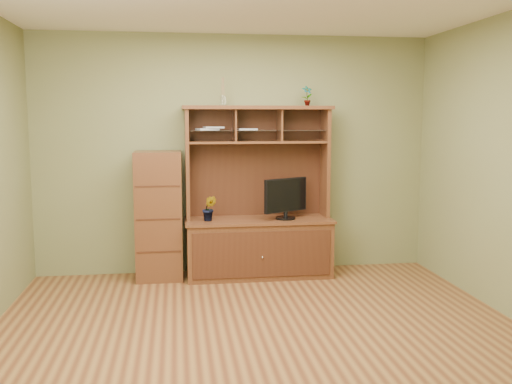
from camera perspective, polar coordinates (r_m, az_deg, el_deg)
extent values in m
cube|color=#5B301A|center=(4.88, 0.41, -13.92)|extent=(4.50, 4.00, 0.02)
cube|color=olive|center=(6.56, -2.16, 3.76)|extent=(4.50, 0.02, 2.70)
cube|color=olive|center=(2.61, 6.91, -1.81)|extent=(4.50, 0.02, 2.70)
cube|color=#492814|center=(6.44, 0.26, -5.67)|extent=(1.60, 0.55, 0.62)
cube|color=#32160D|center=(6.17, 0.63, -6.26)|extent=(1.50, 0.01, 0.50)
sphere|color=silver|center=(6.16, 0.65, -6.57)|extent=(0.02, 0.02, 0.02)
cube|color=#492814|center=(6.37, 0.26, -2.82)|extent=(1.64, 0.59, 0.03)
cube|color=#492814|center=(6.32, -6.89, 2.90)|extent=(0.04, 0.35, 1.25)
cube|color=#492814|center=(6.54, 6.92, 3.05)|extent=(0.04, 0.35, 1.25)
cube|color=#32160D|center=(6.55, -0.07, 3.11)|extent=(1.52, 0.02, 1.25)
cube|color=#492814|center=(6.37, 0.13, 8.43)|extent=(1.66, 0.40, 0.04)
cube|color=#492814|center=(6.37, 0.13, 5.01)|extent=(1.52, 0.32, 0.02)
cube|color=#492814|center=(6.34, -2.15, 6.68)|extent=(0.02, 0.31, 0.35)
cube|color=#492814|center=(6.41, 2.39, 6.69)|extent=(0.02, 0.31, 0.35)
cube|color=silver|center=(6.36, 0.14, 6.18)|extent=(1.50, 0.27, 0.01)
cylinder|color=black|center=(6.36, 2.98, -2.62)|extent=(0.22, 0.22, 0.02)
cylinder|color=black|center=(6.35, 2.98, -2.20)|extent=(0.04, 0.04, 0.07)
cube|color=black|center=(6.32, 2.99, -0.31)|extent=(0.52, 0.32, 0.37)
imported|color=#26521C|center=(6.23, -4.69, -1.64)|extent=(0.18, 0.15, 0.28)
imported|color=#336322|center=(6.48, 5.13, 9.56)|extent=(0.13, 0.10, 0.23)
cylinder|color=silver|center=(6.33, -3.32, 9.11)|extent=(0.06, 0.06, 0.11)
cylinder|color=#98714C|center=(6.33, -3.33, 10.50)|extent=(0.04, 0.04, 0.20)
cube|color=#A4A3A8|center=(6.31, -4.90, 6.27)|extent=(0.27, 0.23, 0.02)
cube|color=#A4A3A8|center=(6.32, -4.27, 6.46)|extent=(0.23, 0.19, 0.02)
cube|color=#A4A3A8|center=(6.35, -1.02, 6.29)|extent=(0.25, 0.22, 0.02)
cube|color=#492814|center=(6.34, -9.69, -2.33)|extent=(0.50, 0.45, 1.41)
cube|color=#32160D|center=(6.19, -9.68, -5.91)|extent=(0.46, 0.01, 0.02)
cube|color=#32160D|center=(6.12, -9.75, -2.69)|extent=(0.46, 0.01, 0.01)
cube|color=#32160D|center=(6.07, -9.83, 0.58)|extent=(0.46, 0.01, 0.02)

